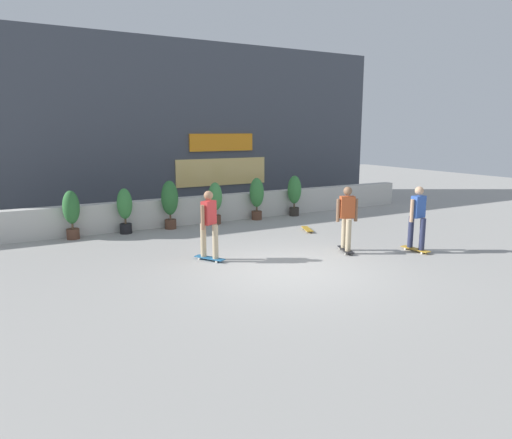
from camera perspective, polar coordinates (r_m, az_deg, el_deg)
ground_plane at (r=10.56m, az=3.99°, el=-6.15°), size 48.00×48.00×0.00m
planter_wall at (r=15.69m, az=-8.03°, el=1.11°), size 18.00×0.40×0.90m
building_backdrop at (r=19.26m, az=-12.65°, el=11.12°), size 20.00×2.08×6.50m
potted_plant_0 at (r=14.28m, az=-21.70°, el=0.93°), size 0.47×0.47×1.41m
potted_plant_1 at (r=14.55m, az=-15.79°, el=1.37°), size 0.45×0.45×1.38m
potted_plant_2 at (r=14.92m, az=-10.52°, el=2.27°), size 0.53×0.53×1.54m
potted_plant_3 at (r=15.49m, az=-5.02°, el=2.35°), size 0.46×0.46×1.40m
potted_plant_4 at (r=16.19m, az=0.09°, el=2.95°), size 0.50×0.50×1.47m
potted_plant_5 at (r=17.01m, az=4.73°, el=3.31°), size 0.50×0.50×1.47m
skater_by_wall_left at (r=11.09m, az=-5.79°, el=-0.34°), size 0.56×0.80×1.70m
skater_foreground at (r=12.04m, az=11.08°, el=0.40°), size 0.52×0.82×1.70m
skater_mid_plaza at (r=12.57m, az=19.20°, el=0.43°), size 0.56×0.81×1.70m
skateboard_near_camera at (r=14.57m, az=6.29°, el=-1.16°), size 0.47×0.82×0.08m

